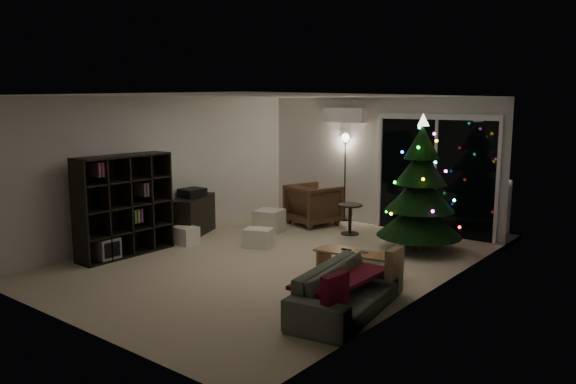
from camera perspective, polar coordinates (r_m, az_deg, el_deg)
name	(u,v)px	position (r m, az deg, el deg)	size (l,w,h in m)	color
room	(349,187)	(9.36, 6.25, 0.50)	(6.50, 7.51, 2.60)	beige
bookshelf	(117,204)	(9.37, -16.97, -1.19)	(0.41, 1.60, 1.60)	black
media_cabinet	(193,216)	(10.43, -9.64, -2.38)	(0.42, 1.13, 0.71)	black
stereo	(192,193)	(10.35, -9.70, -0.06)	(0.36, 0.42, 0.15)	black
armchair	(314,204)	(11.10, 2.61, -1.27)	(0.87, 0.89, 0.81)	brown
ottoman	(269,221)	(10.48, -1.92, -2.98)	(0.48, 0.48, 0.43)	silver
cardboard_box_a	(185,235)	(9.84, -10.39, -4.33)	(0.42, 0.32, 0.30)	white
cardboard_box_b	(258,238)	(9.48, -3.02, -4.66)	(0.45, 0.33, 0.31)	white
side_table	(350,219)	(10.38, 6.32, -2.77)	(0.45, 0.45, 0.56)	black
floor_lamp	(345,179)	(11.51, 5.83, 1.35)	(0.28, 0.28, 1.72)	black
sofa	(348,290)	(6.62, 6.10, -9.85)	(1.85, 0.72, 0.54)	#41453F
sofa_throw	(341,278)	(6.63, 5.38, -8.70)	(0.58, 1.34, 0.04)	maroon
cushion_a	(394,263)	(6.98, 10.76, -7.08)	(0.11, 0.36, 0.36)	olive
cushion_b	(335,291)	(5.91, 4.79, -9.98)	(0.11, 0.36, 0.36)	maroon
coffee_table	(355,264)	(7.95, 6.84, -7.29)	(1.12, 0.39, 0.35)	brown
remote_a	(346,249)	(7.98, 5.94, -5.83)	(0.14, 0.04, 0.02)	black
remote_b	(363,252)	(7.89, 7.68, -6.03)	(0.13, 0.04, 0.02)	slate
christmas_tree	(421,184)	(9.28, 13.33, 0.83)	(1.38, 1.38, 2.23)	black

